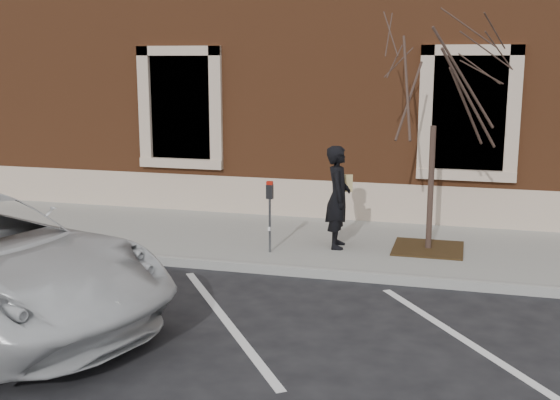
% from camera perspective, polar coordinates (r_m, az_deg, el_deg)
% --- Properties ---
extents(ground, '(120.00, 120.00, 0.00)m').
position_cam_1_polar(ground, '(11.54, -0.78, -5.94)').
color(ground, '#28282B').
rests_on(ground, ground).
extents(sidewalk_near, '(40.00, 3.50, 0.15)m').
position_cam_1_polar(sidewalk_near, '(13.15, 1.31, -3.41)').
color(sidewalk_near, gray).
rests_on(sidewalk_near, ground).
extents(curb_near, '(40.00, 0.12, 0.15)m').
position_cam_1_polar(curb_near, '(11.47, -0.85, -5.65)').
color(curb_near, '#9E9E99').
rests_on(curb_near, ground).
extents(parking_stripes, '(28.00, 4.40, 0.01)m').
position_cam_1_polar(parking_stripes, '(9.56, -4.45, -9.72)').
color(parking_stripes, silver).
rests_on(parking_stripes, ground).
extents(building_civic, '(40.00, 8.62, 8.00)m').
position_cam_1_polar(building_civic, '(18.58, 5.91, 13.10)').
color(building_civic, brown).
rests_on(building_civic, ground).
extents(man, '(0.52, 0.71, 1.81)m').
position_cam_1_polar(man, '(12.34, 4.74, 0.24)').
color(man, black).
rests_on(man, sidewalk_near).
extents(parking_meter, '(0.11, 0.09, 1.25)m').
position_cam_1_polar(parking_meter, '(11.97, -0.84, -0.26)').
color(parking_meter, '#595B60').
rests_on(parking_meter, sidewalk_near).
extents(tree_grate, '(1.21, 1.21, 0.03)m').
position_cam_1_polar(tree_grate, '(12.63, 11.94, -3.87)').
color(tree_grate, '#382512').
rests_on(tree_grate, sidewalk_near).
extents(sapling, '(2.37, 2.37, 3.95)m').
position_cam_1_polar(sapling, '(12.20, 12.48, 8.67)').
color(sapling, '#412F27').
rests_on(sapling, sidewalk_near).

